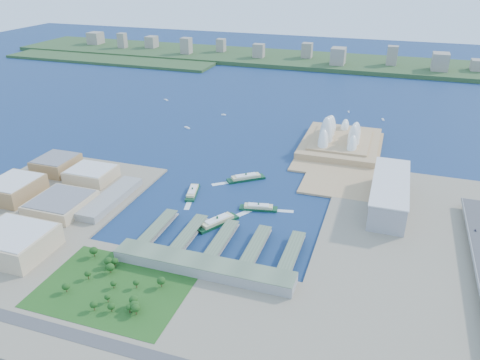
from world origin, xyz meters
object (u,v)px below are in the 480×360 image
(opera_house, at_px, (342,130))
(ferry_a, at_px, (192,191))
(toaster_building, at_px, (389,193))
(ferry_b, at_px, (246,177))
(car_c, at_px, (476,230))
(ferry_c, at_px, (217,220))
(ferry_d, at_px, (259,206))

(opera_house, distance_m, ferry_a, 305.41)
(toaster_building, bearing_deg, ferry_b, 174.66)
(toaster_building, relative_size, car_c, 34.14)
(ferry_a, distance_m, car_c, 367.10)
(ferry_a, bearing_deg, ferry_c, -59.93)
(ferry_b, bearing_deg, opera_house, 109.21)
(ferry_b, height_order, ferry_d, ferry_b)
(opera_house, xyz_separation_m, car_c, (191.00, -255.42, -16.49))
(ferry_a, height_order, ferry_d, ferry_a)
(opera_house, bearing_deg, ferry_a, -125.32)
(ferry_c, bearing_deg, ferry_b, -56.72)
(toaster_building, relative_size, ferry_c, 2.59)
(ferry_d, distance_m, car_c, 264.86)
(toaster_building, relative_size, ferry_a, 3.04)
(ferry_a, distance_m, ferry_b, 89.34)
(opera_house, distance_m, car_c, 319.37)
(toaster_building, distance_m, ferry_c, 233.17)
(ferry_b, xyz_separation_m, car_c, (308.48, -74.83, 10.01))
(ferry_b, distance_m, car_c, 317.59)
(opera_house, height_order, ferry_c, opera_house)
(opera_house, relative_size, ferry_a, 3.53)
(ferry_b, bearing_deg, ferry_c, -35.39)
(opera_house, relative_size, ferry_b, 3.10)
(ferry_b, bearing_deg, ferry_d, -9.40)
(ferry_a, bearing_deg, car_c, -14.54)
(toaster_building, distance_m, ferry_a, 270.66)
(opera_house, relative_size, ferry_d, 3.55)
(ferry_c, bearing_deg, ferry_d, -94.69)
(ferry_b, xyz_separation_m, ferry_d, (43.92, -81.44, -0.70))
(opera_house, xyz_separation_m, toaster_building, (90.00, -200.00, -11.50))
(ferry_d, bearing_deg, ferry_b, 17.32)
(toaster_building, xyz_separation_m, ferry_b, (-207.48, 19.41, -15.00))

